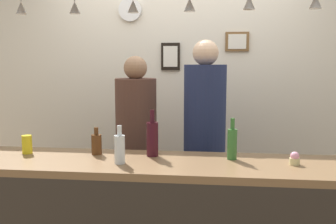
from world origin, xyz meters
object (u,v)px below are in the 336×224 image
(person_right_navy_shirt, at_px, (205,126))
(bottle_beer_green_import, at_px, (232,143))
(bottle_wine_dark_red, at_px, (152,138))
(cupcake, at_px, (295,159))
(person_middle_brown_shirt, at_px, (136,135))
(wall_clock, at_px, (130,10))
(drink_can, at_px, (27,144))
(picture_frame_upper_small, at_px, (237,42))
(bottle_beer_brown_stubby, at_px, (96,144))
(picture_frame_crest, at_px, (170,56))
(bottle_soda_clear, at_px, (120,148))

(person_right_navy_shirt, relative_size, bottle_beer_green_import, 6.77)
(bottle_wine_dark_red, relative_size, cupcake, 3.85)
(person_middle_brown_shirt, bearing_deg, cupcake, -35.03)
(wall_clock, bearing_deg, drink_can, -108.03)
(picture_frame_upper_small, height_order, wall_clock, wall_clock)
(bottle_beer_brown_stubby, relative_size, picture_frame_upper_small, 0.82)
(person_right_navy_shirt, height_order, picture_frame_crest, picture_frame_crest)
(drink_can, height_order, picture_frame_crest, picture_frame_crest)
(person_right_navy_shirt, bearing_deg, cupcake, -55.05)
(bottle_beer_brown_stubby, xyz_separation_m, wall_clock, (-0.04, 1.27, 1.03))
(person_right_navy_shirt, relative_size, bottle_beer_brown_stubby, 9.78)
(bottle_beer_brown_stubby, distance_m, picture_frame_crest, 1.45)
(person_right_navy_shirt, distance_m, bottle_soda_clear, 1.00)
(bottle_soda_clear, bearing_deg, picture_frame_upper_small, 62.30)
(person_right_navy_shirt, height_order, wall_clock, wall_clock)
(person_right_navy_shirt, relative_size, picture_frame_upper_small, 8.00)
(person_middle_brown_shirt, xyz_separation_m, drink_can, (-0.60, -0.70, 0.06))
(bottle_beer_brown_stubby, xyz_separation_m, drink_can, (-0.46, -0.03, -0.01))
(bottle_beer_green_import, bearing_deg, bottle_wine_dark_red, 177.27)
(picture_frame_upper_small, bearing_deg, bottle_soda_clear, -117.70)
(picture_frame_upper_small, height_order, picture_frame_crest, picture_frame_upper_small)
(person_right_navy_shirt, bearing_deg, bottle_beer_brown_stubby, -136.31)
(bottle_soda_clear, distance_m, picture_frame_crest, 1.59)
(person_right_navy_shirt, height_order, cupcake, person_right_navy_shirt)
(person_middle_brown_shirt, xyz_separation_m, bottle_beer_green_import, (0.75, -0.69, 0.10))
(person_right_navy_shirt, bearing_deg, picture_frame_crest, 119.43)
(bottle_beer_green_import, xyz_separation_m, bottle_beer_brown_stubby, (-0.88, 0.03, -0.03))
(person_middle_brown_shirt, xyz_separation_m, wall_clock, (-0.17, 0.61, 1.10))
(wall_clock, bearing_deg, bottle_soda_clear, -80.54)
(person_middle_brown_shirt, relative_size, person_right_navy_shirt, 0.93)
(person_middle_brown_shirt, bearing_deg, person_right_navy_shirt, -0.00)
(drink_can, relative_size, picture_frame_upper_small, 0.55)
(person_middle_brown_shirt, xyz_separation_m, picture_frame_crest, (0.22, 0.61, 0.65))
(bottle_beer_green_import, xyz_separation_m, drink_can, (-1.34, -0.01, -0.04))
(bottle_beer_green_import, relative_size, wall_clock, 1.18)
(bottle_wine_dark_red, height_order, picture_frame_crest, picture_frame_crest)
(bottle_beer_brown_stubby, bearing_deg, cupcake, -5.16)
(bottle_wine_dark_red, xyz_separation_m, drink_can, (-0.84, -0.03, -0.06))
(bottle_beer_brown_stubby, bearing_deg, bottle_beer_green_import, -1.78)
(person_middle_brown_shirt, bearing_deg, bottle_beer_green_import, -42.82)
(bottle_beer_brown_stubby, height_order, picture_frame_crest, picture_frame_crest)
(person_right_navy_shirt, bearing_deg, person_middle_brown_shirt, 180.00)
(bottle_soda_clear, height_order, cupcake, bottle_soda_clear)
(bottle_beer_brown_stubby, distance_m, picture_frame_upper_small, 1.77)
(bottle_beer_green_import, height_order, cupcake, bottle_beer_green_import)
(person_right_navy_shirt, xyz_separation_m, picture_frame_crest, (-0.35, 0.61, 0.57))
(bottle_beer_green_import, bearing_deg, bottle_beer_brown_stubby, 178.22)
(person_right_navy_shirt, xyz_separation_m, bottle_beer_brown_stubby, (-0.70, -0.67, -0.01))
(bottle_soda_clear, bearing_deg, person_right_navy_shirt, 60.47)
(cupcake, xyz_separation_m, picture_frame_crest, (-0.89, 1.39, 0.62))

